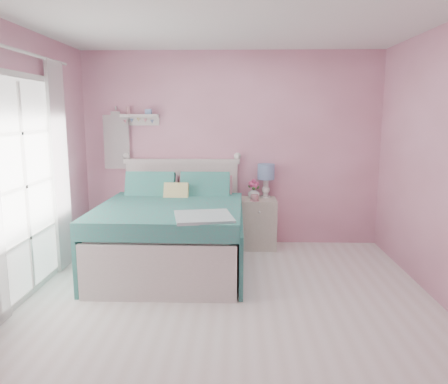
# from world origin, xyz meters

# --- Properties ---
(floor) EXTENTS (4.50, 4.50, 0.00)m
(floor) POSITION_xyz_m (0.00, 0.00, 0.00)
(floor) COLOR silver
(floor) RESTS_ON ground
(room_shell) EXTENTS (4.50, 4.50, 4.50)m
(room_shell) POSITION_xyz_m (0.00, 0.00, 1.58)
(room_shell) COLOR #C37B90
(room_shell) RESTS_ON floor
(bed) EXTENTS (1.62, 2.03, 1.17)m
(bed) POSITION_xyz_m (-0.67, 1.23, 0.40)
(bed) COLOR silver
(bed) RESTS_ON floor
(nightstand) EXTENTS (0.46, 0.45, 0.66)m
(nightstand) POSITION_xyz_m (0.37, 2.00, 0.33)
(nightstand) COLOR beige
(nightstand) RESTS_ON floor
(table_lamp) EXTENTS (0.23, 0.23, 0.45)m
(table_lamp) POSITION_xyz_m (0.46, 2.12, 0.98)
(table_lamp) COLOR white
(table_lamp) RESTS_ON nightstand
(vase) EXTENTS (0.17, 0.17, 0.16)m
(vase) POSITION_xyz_m (0.30, 2.03, 0.74)
(vase) COLOR silver
(vase) RESTS_ON nightstand
(teacup) EXTENTS (0.13, 0.13, 0.08)m
(teacup) POSITION_xyz_m (0.31, 1.87, 0.70)
(teacup) COLOR #C88691
(teacup) RESTS_ON nightstand
(roses) EXTENTS (0.14, 0.11, 0.12)m
(roses) POSITION_xyz_m (0.30, 2.03, 0.86)
(roses) COLOR #DD4B88
(roses) RESTS_ON vase
(wall_shelf) EXTENTS (0.50, 0.15, 0.25)m
(wall_shelf) POSITION_xyz_m (-1.23, 2.19, 1.73)
(wall_shelf) COLOR silver
(wall_shelf) RESTS_ON room_shell
(hanging_dress) EXTENTS (0.34, 0.03, 0.72)m
(hanging_dress) POSITION_xyz_m (-1.55, 2.18, 1.40)
(hanging_dress) COLOR white
(hanging_dress) RESTS_ON room_shell
(french_door) EXTENTS (0.04, 1.32, 2.16)m
(french_door) POSITION_xyz_m (-1.97, 0.40, 1.07)
(french_door) COLOR silver
(french_door) RESTS_ON floor
(curtain_far) EXTENTS (0.04, 0.40, 2.32)m
(curtain_far) POSITION_xyz_m (-1.92, 1.14, 1.18)
(curtain_far) COLOR white
(curtain_far) RESTS_ON floor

